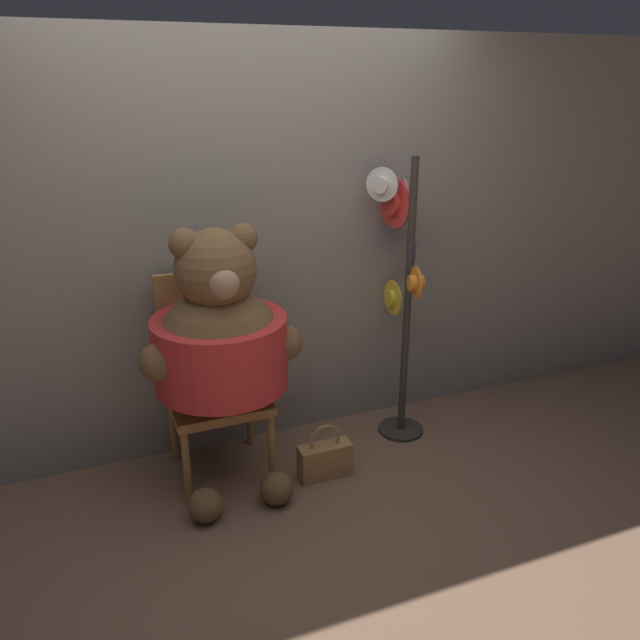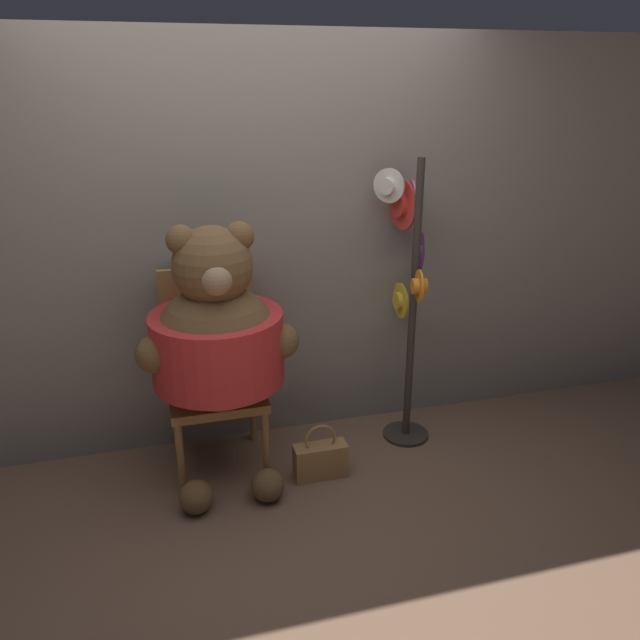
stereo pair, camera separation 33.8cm
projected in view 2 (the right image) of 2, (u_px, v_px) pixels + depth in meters
ground_plane at (288, 503)px, 3.26m from camera, size 14.00×14.00×0.00m
wall_back at (254, 250)px, 3.55m from camera, size 8.00×0.10×2.32m
chair at (213, 367)px, 3.46m from camera, size 0.51×0.51×1.11m
teddy_bear at (217, 339)px, 3.21m from camera, size 0.83×0.73×1.42m
hat_display_rack at (408, 279)px, 3.58m from camera, size 0.33×0.53×1.69m
handbag_on_ground at (320, 459)px, 3.44m from camera, size 0.29×0.11×0.33m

